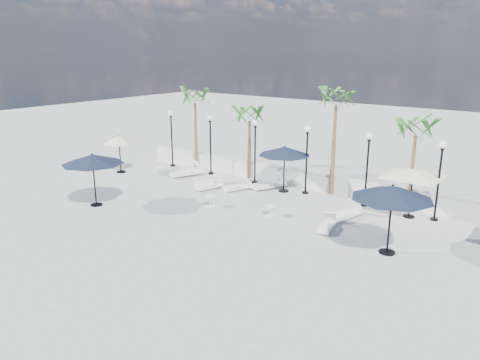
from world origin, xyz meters
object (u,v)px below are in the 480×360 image
Objects in this scene: lounger_2 at (269,184)px; parasol_cream_sq_b at (414,169)px; lounger_3 at (209,185)px; lounger_5 at (327,225)px; parasol_navy_right at (392,193)px; lounger_4 at (237,186)px; parasol_navy_mid at (284,151)px; lounger_1 at (186,172)px; lounger_6 at (345,214)px; parasol_navy_left at (92,159)px; lounger_0 at (209,182)px; parasol_cream_small at (119,140)px.

parasol_cream_sq_b is at bearing 25.13° from lounger_2.
lounger_3 is 8.52m from lounger_5.
lounger_3 is 0.57× the size of parasol_navy_right.
parasol_navy_mid is at bearing 54.84° from lounger_4.
parasol_navy_mid is at bearing -179.12° from parasol_cream_sq_b.
lounger_3 is (-2.71, -2.18, -0.05)m from lounger_2.
lounger_1 is 4.49m from lounger_4.
lounger_6 is 4.62m from parasol_navy_right.
lounger_2 is 9.91m from parasol_navy_left.
lounger_0 is at bearing -150.63° from lounger_4.
lounger_4 is (1.95, 0.23, -0.01)m from lounger_0.
lounger_0 is at bearing 153.33° from lounger_5.
parasol_navy_right is at bearing 9.35° from lounger_0.
lounger_1 is 4.90m from parasol_cream_small.
lounger_1 is 7.09m from parasol_navy_mid.
parasol_navy_right is (8.72, -4.55, 2.25)m from lounger_2.
lounger_6 is (0.03, 1.85, 0.04)m from lounger_5.
lounger_1 is at bearing -173.70° from lounger_6.
lounger_5 is 0.58× the size of parasol_navy_mid.
parasol_navy_right is at bearing -27.25° from lounger_5.
lounger_5 is at bearing 3.66° from lounger_4.
lounger_0 is at bearing -129.60° from lounger_2.
lounger_0 reaches higher than lounger_4.
lounger_5 is at bearing -39.06° from parasol_navy_mid.
parasol_cream_small reaches higher than lounger_0.
lounger_0 is at bearing -170.67° from lounger_6.
lounger_5 is 0.33× the size of parasol_cream_sq_b.
lounger_3 is at bearing 168.27° from parasol_navy_right.
lounger_0 is 1.04× the size of lounger_4.
lounger_2 is at bearing 133.41° from lounger_5.
lounger_4 is at bearing 147.99° from lounger_5.
parasol_cream_small is at bearing -147.62° from lounger_4.
parasol_cream_sq_b is at bearing 45.61° from lounger_5.
lounger_6 is (6.96, -0.55, 0.03)m from lounger_4.
parasol_navy_left is 1.06× the size of parasol_navy_mid.
lounger_0 is 0.83× the size of lounger_2.
parasol_navy_right is 18.65m from parasol_cream_small.
parasol_cream_sq_b reaches higher than parasol_cream_small.
lounger_1 is (-2.52, 0.70, 0.05)m from lounger_0.
lounger_4 is 0.35× the size of parasol_cream_sq_b.
lounger_5 is at bearing 20.64° from parasol_navy_left.
parasol_navy_mid is at bearing 27.76° from lounger_1.
parasol_cream_small is at bearing -139.90° from lounger_2.
parasol_navy_left reaches higher than parasol_navy_mid.
parasol_navy_mid is 0.58× the size of parasol_cream_sq_b.
lounger_2 is (3.23, 1.60, 0.05)m from lounger_0.
lounger_2 is 2.29m from parasol_navy_mid.
lounger_3 is 1.65m from lounger_4.
lounger_4 is 8.13m from parasol_navy_left.
lounger_4 is at bearing -147.91° from parasol_navy_mid.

